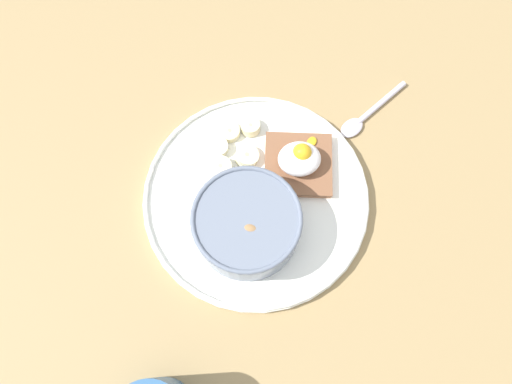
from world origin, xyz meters
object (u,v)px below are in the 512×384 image
banana_slice_front (247,156)px  banana_slice_back (248,127)px  poached_egg (300,158)px  banana_slice_inner (220,168)px  toast_slice (298,165)px  banana_slice_right (230,132)px  spoon (366,116)px  oatmeal_bowl (247,224)px  banana_slice_left (218,147)px

banana_slice_front → banana_slice_back: size_ratio=1.31×
poached_egg → banana_slice_back: poached_egg is taller
banana_slice_back → banana_slice_inner: 6.92cm
toast_slice → banana_slice_right: (-8.72, 5.51, -0.13)cm
poached_egg → banana_slice_front: 7.19cm
banana_slice_right → spoon: bearing=4.8°
oatmeal_bowl → banana_slice_inner: (-2.92, 8.49, -2.13)cm
poached_egg → banana_slice_inner: 10.46cm
oatmeal_bowl → banana_slice_inner: bearing=109.0°
poached_egg → spoon: size_ratio=0.58×
banana_slice_front → banana_slice_left: banana_slice_front is taller
spoon → banana_slice_right: bearing=-175.2°
poached_egg → banana_slice_inner: bearing=178.9°
banana_slice_back → banana_slice_front: bearing=-95.0°
banana_slice_front → banana_slice_left: (-3.81, 1.60, -0.11)cm
banana_slice_right → banana_slice_front: bearing=-61.3°
banana_slice_front → toast_slice: bearing=-14.5°
spoon → toast_slice: bearing=-145.4°
toast_slice → banana_slice_front: size_ratio=2.33×
banana_slice_front → banana_slice_left: 4.13cm
banana_slice_back → banana_slice_right: bearing=-169.4°
banana_slice_left → banana_slice_back: (4.18, 2.65, 0.10)cm
poached_egg → banana_slice_front: size_ratio=1.49×
banana_slice_front → banana_slice_inner: bearing=-158.3°
banana_slice_back → spoon: bearing=4.0°
banana_slice_left → banana_slice_back: banana_slice_back is taller
banana_slice_front → banana_slice_right: (-2.08, 3.79, -0.17)cm
oatmeal_bowl → banana_slice_back: oatmeal_bowl is taller
oatmeal_bowl → banana_slice_left: bearing=105.3°
oatmeal_bowl → spoon: bearing=41.0°
banana_slice_right → spoon: size_ratio=0.31×
banana_slice_front → poached_egg: bearing=-13.6°
banana_slice_front → banana_slice_right: bearing=118.7°
poached_egg → banana_slice_front: bearing=166.4°
banana_slice_front → banana_slice_back: 4.27cm
banana_slice_back → banana_slice_right: (-2.45, -0.46, -0.16)cm
oatmeal_bowl → banana_slice_inner: size_ratio=3.32×
toast_slice → banana_slice_front: 6.86cm
toast_slice → oatmeal_bowl: bearing=-131.7°
banana_slice_front → banana_slice_inner: 3.85cm
banana_slice_front → banana_slice_back: bearing=85.0°
banana_slice_front → spoon: (16.96, 5.41, -1.31)cm
banana_slice_front → banana_slice_left: size_ratio=1.42×
toast_slice → banana_slice_back: banana_slice_back is taller
banana_slice_front → spoon: banana_slice_front is taller
toast_slice → banana_slice_left: size_ratio=3.32×
banana_slice_back → banana_slice_right: size_ratio=0.95×
oatmeal_bowl → banana_slice_front: size_ratio=3.18×
banana_slice_back → banana_slice_right: banana_slice_back is taller
toast_slice → banana_slice_right: size_ratio=2.89×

